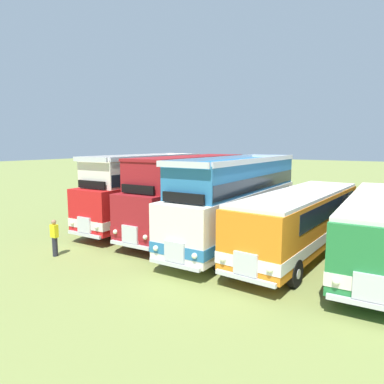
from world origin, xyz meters
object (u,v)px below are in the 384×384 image
(bus_first_in_row, at_px, (146,190))
(marshal_person, at_px, (55,238))
(bus_fourth_in_row, at_px, (301,218))
(bus_fifth_in_row, at_px, (381,225))
(bus_third_in_row, at_px, (238,199))
(bus_second_in_row, at_px, (189,192))

(bus_first_in_row, distance_m, marshal_person, 7.00)
(bus_fourth_in_row, relative_size, bus_fifth_in_row, 0.94)
(bus_third_in_row, bearing_deg, marshal_person, -133.97)
(bus_first_in_row, bearing_deg, bus_second_in_row, -0.31)
(bus_first_in_row, bearing_deg, bus_fifth_in_row, 0.37)
(bus_second_in_row, bearing_deg, bus_fourth_in_row, -3.46)
(bus_second_in_row, distance_m, bus_third_in_row, 3.27)
(bus_second_in_row, bearing_deg, bus_fifth_in_row, 0.59)
(bus_third_in_row, xyz_separation_m, marshal_person, (-6.21, -6.44, -1.47))
(bus_first_in_row, xyz_separation_m, bus_fourth_in_row, (9.76, -0.41, -0.60))
(bus_fourth_in_row, distance_m, marshal_person, 11.47)
(bus_second_in_row, xyz_separation_m, bus_fifth_in_row, (9.75, 0.10, -0.71))
(bus_second_in_row, xyz_separation_m, bus_fourth_in_row, (6.51, -0.39, -0.71))
(bus_fourth_in_row, relative_size, marshal_person, 6.36)
(bus_second_in_row, bearing_deg, bus_first_in_row, 179.69)
(bus_fourth_in_row, xyz_separation_m, bus_fifth_in_row, (3.25, 0.49, 0.00))
(bus_first_in_row, height_order, bus_fifth_in_row, bus_first_in_row)
(bus_third_in_row, height_order, bus_fifth_in_row, bus_third_in_row)
(bus_first_in_row, distance_m, bus_second_in_row, 3.25)
(bus_first_in_row, xyz_separation_m, marshal_person, (0.29, -6.83, -1.47))
(bus_third_in_row, relative_size, marshal_person, 6.51)
(bus_first_in_row, bearing_deg, marshal_person, -87.57)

